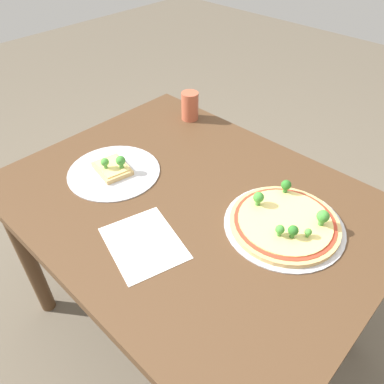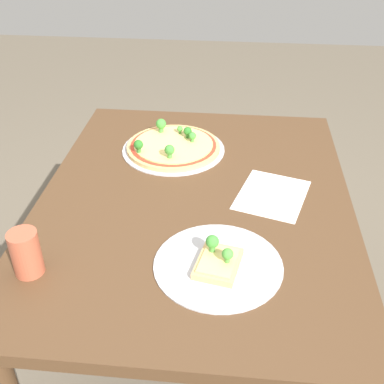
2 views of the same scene
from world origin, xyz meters
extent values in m
plane|color=brown|center=(0.00, 0.00, 0.00)|extent=(8.00, 8.00, 0.00)
cube|color=#4C331E|center=(0.00, 0.00, 0.71)|extent=(1.17, 0.90, 0.04)
cylinder|color=#4C331E|center=(0.52, -0.39, 0.34)|extent=(0.06, 0.06, 0.69)
cylinder|color=#4C331E|center=(0.52, 0.39, 0.34)|extent=(0.06, 0.06, 0.69)
cylinder|color=#B7B7BC|center=(0.28, 0.10, 0.73)|extent=(0.35, 0.35, 0.00)
cylinder|color=tan|center=(0.28, 0.10, 0.73)|extent=(0.31, 0.31, 0.01)
cylinder|color=#B73823|center=(0.28, 0.10, 0.74)|extent=(0.29, 0.29, 0.00)
cylinder|color=#EACC75|center=(0.28, 0.10, 0.75)|extent=(0.27, 0.27, 0.00)
sphere|color=#286B23|center=(0.21, 0.20, 0.78)|extent=(0.03, 0.03, 0.03)
cylinder|color=#37742D|center=(0.21, 0.20, 0.75)|extent=(0.01, 0.01, 0.01)
sphere|color=#286B23|center=(0.32, 0.06, 0.77)|extent=(0.03, 0.03, 0.03)
cylinder|color=#37742D|center=(0.32, 0.06, 0.75)|extent=(0.01, 0.01, 0.01)
sphere|color=#3D8933|center=(0.18, 0.10, 0.78)|extent=(0.03, 0.03, 0.03)
cylinder|color=#488E3A|center=(0.18, 0.10, 0.76)|extent=(0.01, 0.01, 0.01)
sphere|color=#3D8933|center=(0.36, 0.15, 0.78)|extent=(0.04, 0.04, 0.04)
cylinder|color=#488E3A|center=(0.36, 0.15, 0.76)|extent=(0.02, 0.02, 0.02)
sphere|color=#479338|center=(0.35, 0.09, 0.77)|extent=(0.02, 0.02, 0.02)
cylinder|color=#51973E|center=(0.35, 0.09, 0.75)|extent=(0.01, 0.01, 0.01)
sphere|color=#3D8933|center=(0.30, 0.04, 0.77)|extent=(0.03, 0.03, 0.03)
cylinder|color=#488E3A|center=(0.30, 0.04, 0.75)|extent=(0.01, 0.01, 0.01)
cylinder|color=#B7B7BC|center=(-0.28, -0.08, 0.73)|extent=(0.31, 0.31, 0.00)
cube|color=tan|center=(-0.29, -0.08, 0.74)|extent=(0.14, 0.12, 0.02)
cube|color=#EACC75|center=(-0.29, -0.08, 0.75)|extent=(0.12, 0.10, 0.00)
sphere|color=#3D8933|center=(-0.26, -0.07, 0.78)|extent=(0.03, 0.03, 0.03)
cylinder|color=#488E3A|center=(-0.26, -0.07, 0.76)|extent=(0.01, 0.01, 0.01)
sphere|color=#479338|center=(-0.29, -0.10, 0.77)|extent=(0.03, 0.03, 0.03)
cylinder|color=#51973E|center=(-0.29, -0.10, 0.75)|extent=(0.01, 0.01, 0.01)
cylinder|color=#AD5138|center=(-0.35, 0.36, 0.78)|extent=(0.07, 0.07, 0.11)
cube|color=white|center=(0.03, -0.22, 0.72)|extent=(0.27, 0.24, 0.00)
camera|label=1|loc=(0.60, -0.63, 1.50)|focal=35.00mm
camera|label=2|loc=(-1.14, -0.11, 1.51)|focal=45.00mm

